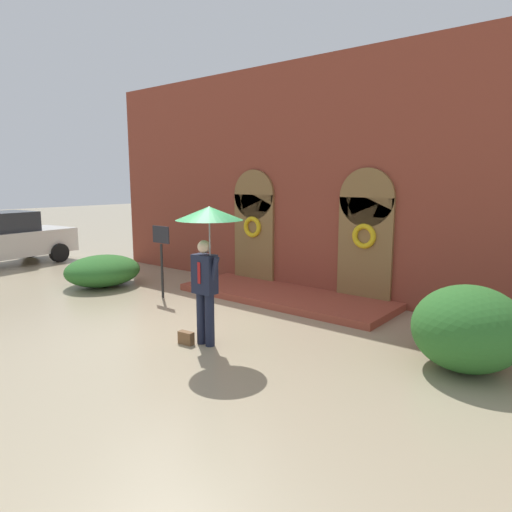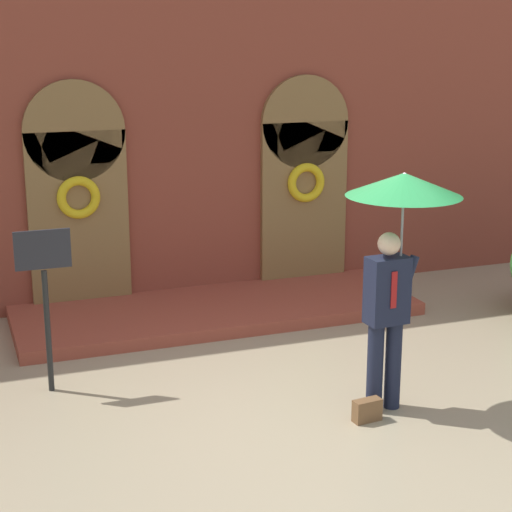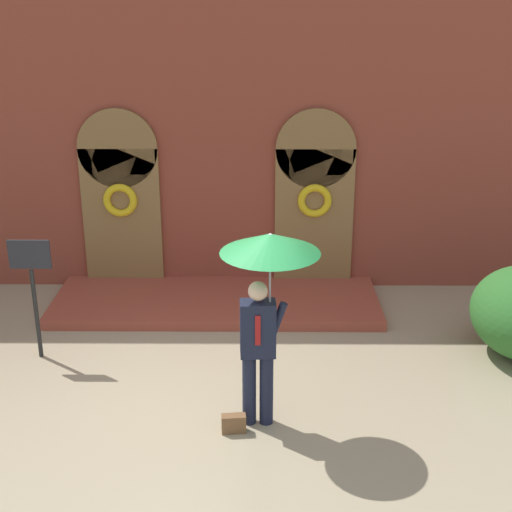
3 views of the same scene
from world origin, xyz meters
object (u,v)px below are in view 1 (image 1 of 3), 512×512
Objects in this scene: person_with_umbrella at (208,234)px; sign_post at (161,250)px; handbag at (186,338)px; shrub_right at (468,328)px; parked_car at (5,239)px; shrub_left at (103,271)px.

sign_post is at bearing 153.08° from person_with_umbrella.
shrub_right is (4.01, 1.91, 0.52)m from handbag.
person_with_umbrella is at bearing -26.92° from sign_post.
shrub_right is at bearing 25.19° from person_with_umbrella.
shrub_right is at bearing 1.02° from sign_post.
shrub_right is 14.10m from parked_car.
shrub_right is (9.00, 0.29, 0.22)m from shrub_left.
parked_car is (-7.32, -0.49, -0.28)m from sign_post.
shrub_right is 0.41× the size of parked_car.
parked_car is (-5.09, -0.32, 0.48)m from shrub_left.
parked_car is at bearing -176.19° from sign_post.
handbag is 4.48m from shrub_right.
shrub_left reaches higher than handbag.
shrub_left is (-4.99, 1.63, 0.30)m from handbag.
person_with_umbrella reaches higher than shrub_left.
sign_post is at bearing 141.11° from handbag.
person_with_umbrella reaches higher than parked_car.
person_with_umbrella is at bearing 22.15° from handbag.
parked_car is (-14.09, -0.61, 0.25)m from shrub_right.
shrub_right is (3.64, 1.71, -1.28)m from person_with_umbrella.
handbag is at bearing -18.05° from shrub_left.
person_with_umbrella is 0.55× the size of parked_car.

